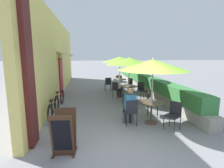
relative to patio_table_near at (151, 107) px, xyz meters
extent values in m
plane|color=gray|center=(-1.17, -1.50, -0.56)|extent=(120.00, 120.00, 0.00)
cube|color=#E0CC6B|center=(-3.72, 5.35, 1.54)|extent=(0.24, 13.70, 4.20)
cube|color=#4C1919|center=(-3.54, -0.90, 1.54)|extent=(0.12, 0.56, 4.20)
cube|color=maroon|center=(-3.56, 4.66, 0.49)|extent=(0.08, 0.96, 2.10)
cube|color=beige|center=(-3.25, 4.66, 1.79)|extent=(0.78, 1.80, 0.30)
cube|color=gray|center=(1.58, 5.25, -0.33)|extent=(0.44, 12.70, 0.45)
cube|color=#387A3D|center=(1.58, 5.25, 0.17)|extent=(0.60, 12.07, 0.56)
cylinder|color=brown|center=(0.00, 0.00, -0.54)|extent=(0.44, 0.44, 0.02)
cylinder|color=brown|center=(0.00, 0.00, -0.19)|extent=(0.06, 0.06, 0.72)
cylinder|color=brown|center=(0.00, 0.00, 0.17)|extent=(0.84, 0.84, 0.02)
cylinder|color=#B7B7BC|center=(0.00, 0.00, 0.50)|extent=(0.04, 0.04, 2.10)
cone|color=#8CD138|center=(0.00, 0.00, 1.42)|extent=(2.26, 2.26, 0.35)
sphere|color=#B7B7BC|center=(0.00, 0.00, 1.61)|extent=(0.07, 0.07, 0.07)
cube|color=#232328|center=(-0.76, -0.06, -0.11)|extent=(0.43, 0.43, 0.04)
cube|color=#232328|center=(-0.75, -0.25, 0.10)|extent=(0.38, 0.06, 0.42)
cylinder|color=#232328|center=(-0.59, 0.13, -0.33)|extent=(0.02, 0.02, 0.45)
cylinder|color=#232328|center=(-0.95, 0.10, -0.33)|extent=(0.02, 0.02, 0.45)
cylinder|color=#232328|center=(-0.57, -0.23, -0.33)|extent=(0.02, 0.02, 0.45)
cylinder|color=#232328|center=(-0.92, -0.26, -0.33)|extent=(0.02, 0.02, 0.45)
cylinder|color=#23232D|center=(-0.69, 0.12, -0.32)|extent=(0.11, 0.11, 0.47)
cylinder|color=#23232D|center=(-0.85, 0.11, -0.32)|extent=(0.11, 0.11, 0.47)
cube|color=#23232D|center=(-0.77, 0.03, -0.03)|extent=(0.33, 0.38, 0.12)
cube|color=teal|center=(-0.76, -0.08, 0.22)|extent=(0.36, 0.25, 0.50)
sphere|color=#A87556|center=(-0.76, -0.06, 0.59)|extent=(0.20, 0.20, 0.20)
cube|color=#232328|center=(0.43, -0.63, -0.11)|extent=(0.56, 0.56, 0.04)
cube|color=#232328|center=(0.59, -0.52, 0.10)|extent=(0.24, 0.33, 0.42)
cylinder|color=#232328|center=(0.18, -0.58, -0.33)|extent=(0.02, 0.02, 0.45)
cylinder|color=#232328|center=(0.39, -0.88, -0.33)|extent=(0.02, 0.02, 0.45)
cylinder|color=#232328|center=(0.48, -0.38, -0.33)|extent=(0.02, 0.02, 0.45)
cylinder|color=#232328|center=(0.68, -0.67, -0.33)|extent=(0.02, 0.02, 0.45)
cube|color=#232328|center=(0.33, 0.69, -0.11)|extent=(0.53, 0.53, 0.04)
cube|color=#232328|center=(0.16, 0.77, 0.10)|extent=(0.19, 0.36, 0.42)
cylinder|color=#232328|center=(0.41, 0.45, -0.33)|extent=(0.02, 0.02, 0.45)
cylinder|color=#232328|center=(0.57, 0.77, -0.33)|extent=(0.02, 0.02, 0.45)
cylinder|color=#232328|center=(0.09, 0.60, -0.33)|extent=(0.02, 0.02, 0.45)
cylinder|color=#232328|center=(0.24, 0.93, -0.33)|extent=(0.02, 0.02, 0.45)
cylinder|color=teal|center=(-0.03, -0.12, 0.23)|extent=(0.07, 0.07, 0.09)
cylinder|color=brown|center=(-0.04, 3.01, -0.54)|extent=(0.44, 0.44, 0.02)
cylinder|color=brown|center=(-0.04, 3.01, -0.19)|extent=(0.06, 0.06, 0.72)
cylinder|color=brown|center=(-0.04, 3.01, 0.17)|extent=(0.84, 0.84, 0.02)
cylinder|color=#B7B7BC|center=(-0.04, 3.01, 0.50)|extent=(0.04, 0.04, 2.10)
cone|color=#8CD138|center=(-0.04, 3.01, 1.42)|extent=(2.26, 2.26, 0.35)
sphere|color=#B7B7BC|center=(-0.04, 3.01, 1.61)|extent=(0.07, 0.07, 0.07)
cube|color=#232328|center=(-0.53, 3.59, -0.11)|extent=(0.56, 0.56, 0.04)
cube|color=#232328|center=(-0.67, 3.47, 0.10)|extent=(0.27, 0.31, 0.42)
cylinder|color=#232328|center=(-0.28, 3.57, -0.33)|extent=(0.02, 0.02, 0.45)
cylinder|color=#232328|center=(-0.51, 3.85, -0.33)|extent=(0.02, 0.02, 0.45)
cylinder|color=#232328|center=(-0.55, 3.34, -0.33)|extent=(0.02, 0.02, 0.45)
cylinder|color=#232328|center=(-0.78, 3.62, -0.33)|extent=(0.02, 0.02, 0.45)
cylinder|color=#23232D|center=(-0.34, 3.65, -0.32)|extent=(0.11, 0.11, 0.47)
cylinder|color=#23232D|center=(-0.44, 3.77, -0.32)|extent=(0.11, 0.11, 0.47)
cube|color=#23232D|center=(-0.46, 3.65, -0.03)|extent=(0.47, 0.46, 0.12)
cube|color=white|center=(-0.54, 3.58, 0.22)|extent=(0.39, 0.40, 0.50)
sphere|color=brown|center=(-0.53, 3.59, 0.59)|extent=(0.20, 0.20, 0.20)
cube|color=#232328|center=(-0.31, 2.29, -0.11)|extent=(0.51, 0.51, 0.04)
cube|color=#232328|center=(-0.13, 2.23, 0.10)|extent=(0.16, 0.37, 0.42)
cylinder|color=#232328|center=(-0.41, 2.52, -0.33)|extent=(0.02, 0.02, 0.45)
cylinder|color=#232328|center=(-0.54, 2.18, -0.33)|extent=(0.02, 0.02, 0.45)
cylinder|color=#232328|center=(-0.08, 2.40, -0.33)|extent=(0.02, 0.02, 0.45)
cylinder|color=#232328|center=(-0.20, 2.06, -0.33)|extent=(0.02, 0.02, 0.45)
cube|color=#232328|center=(0.71, 3.13, -0.11)|extent=(0.46, 0.46, 0.04)
cube|color=#232328|center=(0.68, 3.32, 0.10)|extent=(0.38, 0.09, 0.42)
cylinder|color=#232328|center=(0.56, 2.93, -0.33)|extent=(0.02, 0.02, 0.45)
cylinder|color=#232328|center=(0.92, 2.99, -0.33)|extent=(0.02, 0.02, 0.45)
cylinder|color=#232328|center=(0.50, 3.28, -0.33)|extent=(0.02, 0.02, 0.45)
cylinder|color=#232328|center=(0.86, 3.34, -0.33)|extent=(0.02, 0.02, 0.45)
cylinder|color=brown|center=(-0.04, 5.43, -0.54)|extent=(0.44, 0.44, 0.02)
cylinder|color=brown|center=(-0.04, 5.43, -0.19)|extent=(0.06, 0.06, 0.72)
cylinder|color=brown|center=(-0.04, 5.43, 0.17)|extent=(0.84, 0.84, 0.02)
cylinder|color=#B7B7BC|center=(-0.04, 5.43, 0.50)|extent=(0.04, 0.04, 2.10)
cone|color=#8CD138|center=(-0.04, 5.43, 1.42)|extent=(2.26, 2.26, 0.35)
sphere|color=#B7B7BC|center=(-0.04, 5.43, 1.61)|extent=(0.07, 0.07, 0.07)
cube|color=#232328|center=(0.34, 4.77, -0.11)|extent=(0.55, 0.55, 0.04)
cube|color=#232328|center=(0.50, 4.86, 0.10)|extent=(0.22, 0.34, 0.42)
cylinder|color=#232328|center=(0.09, 4.83, -0.33)|extent=(0.02, 0.02, 0.45)
cylinder|color=#232328|center=(0.27, 4.52, -0.33)|extent=(0.02, 0.02, 0.45)
cylinder|color=#232328|center=(0.41, 5.01, -0.33)|extent=(0.02, 0.02, 0.45)
cylinder|color=#232328|center=(0.59, 4.70, -0.33)|extent=(0.02, 0.02, 0.45)
cube|color=#232328|center=(0.34, 6.09, -0.11)|extent=(0.55, 0.55, 0.04)
cube|color=#232328|center=(0.18, 6.18, 0.10)|extent=(0.22, 0.34, 0.42)
cylinder|color=#232328|center=(0.40, 5.84, -0.33)|extent=(0.02, 0.02, 0.45)
cylinder|color=#232328|center=(0.58, 6.15, -0.33)|extent=(0.02, 0.02, 0.45)
cylinder|color=#232328|center=(0.09, 6.02, -0.33)|extent=(0.02, 0.02, 0.45)
cylinder|color=#232328|center=(0.27, 6.33, -0.33)|extent=(0.02, 0.02, 0.45)
cube|color=#232328|center=(-0.80, 5.43, -0.11)|extent=(0.40, 0.40, 0.04)
cube|color=#232328|center=(-0.80, 5.24, 0.10)|extent=(0.38, 0.03, 0.42)
cylinder|color=#232328|center=(-0.62, 5.61, -0.33)|extent=(0.02, 0.02, 0.45)
cylinder|color=#232328|center=(-0.98, 5.61, -0.33)|extent=(0.02, 0.02, 0.45)
cylinder|color=#232328|center=(-0.62, 5.25, -0.33)|extent=(0.02, 0.02, 0.45)
cylinder|color=#232328|center=(-0.98, 5.25, -0.33)|extent=(0.02, 0.02, 0.45)
cylinder|color=white|center=(-0.07, 5.56, 0.23)|extent=(0.07, 0.07, 0.09)
torus|color=black|center=(-3.35, 1.60, -0.23)|extent=(0.09, 0.66, 0.66)
torus|color=black|center=(-3.39, 0.49, -0.23)|extent=(0.09, 0.66, 0.66)
cylinder|color=black|center=(-3.37, 1.04, -0.05)|extent=(0.07, 0.87, 0.04)
cylinder|color=black|center=(-3.38, 0.85, -0.21)|extent=(0.06, 0.64, 0.42)
cylinder|color=black|center=(-3.38, 0.74, 0.05)|extent=(0.04, 0.04, 0.23)
cube|color=black|center=(-3.38, 0.74, 0.17)|extent=(0.11, 0.22, 0.05)
cylinder|color=black|center=(-3.35, 1.56, 0.12)|extent=(0.05, 0.46, 0.03)
torus|color=black|center=(-3.31, 2.91, -0.22)|extent=(0.10, 0.67, 0.66)
torus|color=black|center=(-3.39, 1.80, -0.22)|extent=(0.10, 0.67, 0.66)
cylinder|color=#B21E1E|center=(-3.35, 2.35, -0.04)|extent=(0.10, 0.87, 0.04)
cylinder|color=#B21E1E|center=(-3.36, 2.16, -0.21)|extent=(0.08, 0.64, 0.42)
cylinder|color=#B21E1E|center=(-3.37, 2.05, 0.06)|extent=(0.04, 0.04, 0.23)
cube|color=black|center=(-3.37, 2.05, 0.17)|extent=(0.11, 0.23, 0.05)
cylinder|color=#B21E1E|center=(-3.32, 2.86, 0.12)|extent=(0.06, 0.46, 0.03)
cube|color=#422819|center=(-2.67, -1.26, -0.04)|extent=(0.53, 0.28, 1.03)
cube|color=black|center=(-2.67, -1.24, -0.02)|extent=(0.43, 0.20, 0.78)
cube|color=#422819|center=(-2.71, -1.66, -0.04)|extent=(0.53, 0.28, 1.03)
cube|color=black|center=(-2.72, -1.68, -0.02)|extent=(0.43, 0.20, 0.78)
cube|color=#422819|center=(-2.46, -1.48, -0.54)|extent=(0.11, 0.48, 0.02)
cube|color=#422819|center=(-2.93, -1.44, -0.54)|extent=(0.11, 0.48, 0.02)
camera|label=1|loc=(-2.14, -5.41, 1.77)|focal=28.00mm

